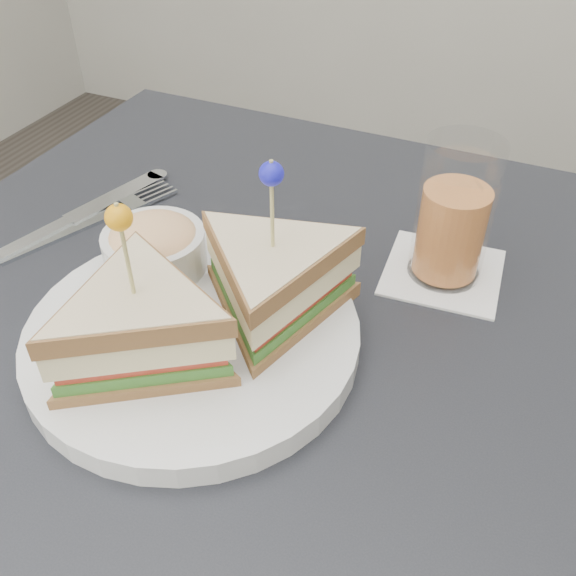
% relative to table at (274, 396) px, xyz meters
% --- Properties ---
extents(table, '(0.80, 0.80, 0.75)m').
position_rel_table_xyz_m(table, '(0.00, 0.00, 0.00)').
color(table, black).
rests_on(table, ground).
extents(plate_meal, '(0.31, 0.30, 0.16)m').
position_rel_table_xyz_m(plate_meal, '(-0.05, -0.03, 0.12)').
color(plate_meal, silver).
rests_on(plate_meal, table).
extents(cutlery_fork, '(0.10, 0.20, 0.01)m').
position_rel_table_xyz_m(cutlery_fork, '(-0.24, 0.09, 0.08)').
color(cutlery_fork, silver).
rests_on(cutlery_fork, table).
extents(cutlery_knife, '(0.08, 0.22, 0.01)m').
position_rel_table_xyz_m(cutlery_knife, '(-0.27, 0.08, 0.08)').
color(cutlery_knife, white).
rests_on(cutlery_knife, table).
extents(drink_set, '(0.12, 0.12, 0.14)m').
position_rel_table_xyz_m(drink_set, '(0.11, 0.15, 0.14)').
color(drink_set, white).
rests_on(drink_set, table).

